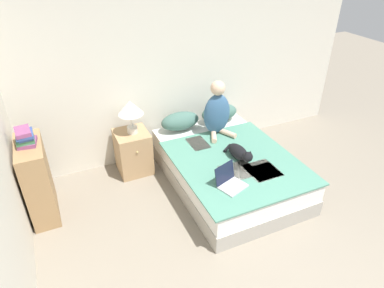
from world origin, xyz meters
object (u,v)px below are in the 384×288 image
Objects in this scene: pillow_far at (219,113)px; table_lamp at (130,109)px; bookshelf at (38,180)px; person_sitting at (217,112)px; nightstand at (133,152)px; pillow_near at (180,121)px; cat_tabby at (240,153)px; laptop_open at (230,182)px; book_stack_top at (25,137)px; bed at (228,168)px.

table_lamp is (-1.34, -0.06, 0.35)m from pillow_far.
table_lamp is 0.48× the size of bookshelf.
nightstand is (-1.15, 0.25, -0.49)m from person_sitting.
table_lamp is (0.02, -0.00, 0.64)m from nightstand.
pillow_near reaches higher than cat_tabby.
person_sitting reaches higher than cat_tabby.
person_sitting is 1.27× the size of nightstand.
laptop_open is 1.45× the size of book_stack_top.
person_sitting is at bearing -124.11° from pillow_far.
pillow_far is 1.22× the size of table_lamp.
table_lamp reaches higher than pillow_near.
laptop_open is at bearing -89.92° from pillow_near.
pillow_near reaches higher than bed.
bed is at bearing -69.70° from pillow_near.
pillow_far is at bearing 2.44° from nightstand.
pillow_near is 0.79m from table_lamp.
nightstand is (-0.73, -0.06, -0.29)m from pillow_near.
person_sitting is at bearing 79.10° from bed.
pillow_near is 1.22× the size of table_lamp.
table_lamp is 1.38m from bookshelf.
table_lamp is at bearing 17.55° from book_stack_top.
book_stack_top reaches higher than bed.
bed is 3.65× the size of pillow_near.
bed is 2.67× the size of person_sitting.
bed is 3.85× the size of cat_tabby.
pillow_far is 1.04m from cat_tabby.
pillow_near is 0.73× the size of person_sitting.
cat_tabby is 2.43m from book_stack_top.
person_sitting is (0.10, 0.54, 0.56)m from bed.
laptop_open reaches higher than nightstand.
pillow_far is 0.59× the size of bookshelf.
cat_tabby is 1.16× the size of table_lamp.
bed is 5.65× the size of laptop_open.
pillow_far is 1.05× the size of cat_tabby.
person_sitting is 2.39m from bookshelf.
nightstand is at bearing 167.56° from person_sitting.
person_sitting is at bearing 3.35° from bookshelf.
pillow_far is 1.39m from nightstand.
pillow_near is 0.59× the size of bookshelf.
bookshelf is (-1.94, 0.98, -0.04)m from laptop_open.
pillow_far is 0.73× the size of person_sitting.
nightstand is 1.47m from book_stack_top.
person_sitting reaches higher than nightstand.
cat_tabby is at bearing -13.49° from book_stack_top.
person_sitting is (-0.21, -0.31, 0.20)m from pillow_far.
laptop_open is (-0.31, -0.57, 0.29)m from bed.
nightstand is 2.42× the size of book_stack_top.
cat_tabby is at bearing -41.12° from table_lamp.
laptop_open is at bearing -26.62° from book_stack_top.
laptop_open reaches higher than cat_tabby.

